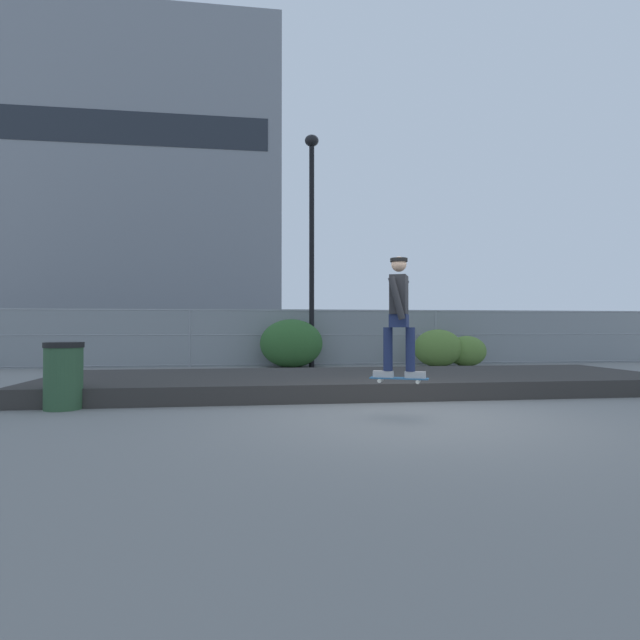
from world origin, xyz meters
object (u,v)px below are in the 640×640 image
(skateboard, at_px, (399,379))
(shrub_left, at_px, (291,343))
(street_lamp, at_px, (312,224))
(shrub_right, at_px, (467,351))
(shrub_center, at_px, (438,348))
(trash_bin, at_px, (64,376))
(parked_car_mid, at_px, (385,338))
(skater, at_px, (399,309))
(parked_car_near, at_px, (217,339))
(parked_car_far, at_px, (544,337))

(skateboard, bearing_deg, shrub_left, 94.57)
(street_lamp, bearing_deg, skateboard, -89.46)
(shrub_left, distance_m, shrub_right, 5.63)
(shrub_center, xyz_separation_m, trash_bin, (-8.78, -7.29, -0.08))
(skateboard, xyz_separation_m, parked_car_mid, (3.17, 12.48, 0.29))
(skater, distance_m, shrub_center, 9.65)
(skater, height_order, shrub_center, skater)
(parked_car_near, xyz_separation_m, parked_car_mid, (6.39, -0.20, 0.00))
(shrub_center, xyz_separation_m, shrub_right, (0.98, 0.04, -0.10))
(skateboard, relative_size, street_lamp, 0.11)
(shrub_left, height_order, shrub_right, shrub_left)
(parked_car_near, relative_size, shrub_center, 2.94)
(shrub_center, bearing_deg, shrub_left, 175.45)
(skater, relative_size, trash_bin, 1.63)
(parked_car_near, distance_m, shrub_center, 8.13)
(parked_car_near, bearing_deg, parked_car_mid, -1.79)
(shrub_center, relative_size, trash_bin, 1.50)
(street_lamp, height_order, shrub_right, street_lamp)
(skateboard, distance_m, parked_car_near, 13.09)
(shrub_right, bearing_deg, street_lamp, 175.75)
(street_lamp, bearing_deg, shrub_left, -176.15)
(skateboard, bearing_deg, parked_car_mid, 75.75)
(parked_car_far, distance_m, shrub_center, 7.55)
(parked_car_far, bearing_deg, shrub_right, -141.46)
(parked_car_mid, bearing_deg, skateboard, -104.25)
(street_lamp, height_order, trash_bin, street_lamp)
(skateboard, xyz_separation_m, skater, (-0.00, -0.00, 0.96))
(shrub_center, distance_m, shrub_right, 0.98)
(skateboard, height_order, skater, skater)
(street_lamp, xyz_separation_m, shrub_right, (4.97, -0.37, -4.04))
(skater, relative_size, street_lamp, 0.23)
(street_lamp, distance_m, trash_bin, 9.92)
(skater, xyz_separation_m, parked_car_near, (-3.22, 12.68, -0.67))
(trash_bin, bearing_deg, shrub_right, 36.92)
(shrub_center, bearing_deg, parked_car_far, 34.17)
(parked_car_far, distance_m, trash_bin, 18.95)
(parked_car_near, distance_m, parked_car_mid, 6.39)
(skater, bearing_deg, street_lamp, 90.54)
(skater, xyz_separation_m, parked_car_mid, (3.17, 12.48, -0.67))
(parked_car_mid, relative_size, shrub_left, 2.32)
(skater, xyz_separation_m, street_lamp, (-0.09, 9.19, 3.02))
(trash_bin, bearing_deg, shrub_left, 61.57)
(shrub_center, height_order, shrub_right, shrub_center)
(skater, bearing_deg, shrub_center, 66.02)
(street_lamp, height_order, parked_car_mid, street_lamp)
(street_lamp, bearing_deg, shrub_center, -5.90)
(trash_bin, bearing_deg, parked_car_near, 81.58)
(parked_car_near, bearing_deg, trash_bin, -98.42)
(skateboard, bearing_deg, parked_car_far, 52.06)
(shrub_right, bearing_deg, parked_car_mid, 115.08)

